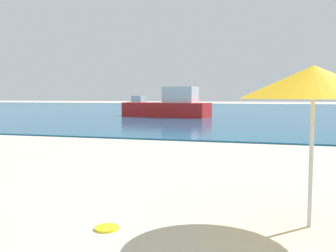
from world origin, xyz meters
TOP-DOWN VIEW (x-y plane):
  - water at (0.00, 43.35)m, footprint 160.00×60.00m
  - frisbee at (-0.55, 4.77)m, footprint 0.29×0.29m
  - boat_near at (-6.06, 26.80)m, footprint 6.59×3.04m
  - boat_far at (-14.85, 45.16)m, footprint 4.67×2.99m
  - beach_umbrella at (1.77, 5.53)m, footprint 1.73×1.73m

SIDE VIEW (x-z plane):
  - frisbee at x=-0.55m, z-range 0.00..0.03m
  - water at x=0.00m, z-range 0.00..0.06m
  - boat_far at x=-14.85m, z-range -0.17..1.34m
  - boat_near at x=-6.06m, z-range -0.27..1.88m
  - beach_umbrella at x=1.77m, z-range 0.77..2.71m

